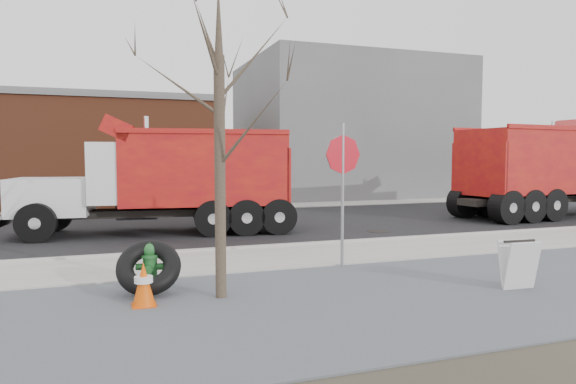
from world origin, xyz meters
name	(u,v)px	position (x,y,z in m)	size (l,w,h in m)	color
ground	(333,257)	(0.00, 0.00, 0.00)	(120.00, 120.00, 0.00)	#383328
gravel_verge	(417,294)	(0.00, -3.50, 0.01)	(60.00, 5.00, 0.03)	slate
sidewalk	(328,254)	(0.00, 0.25, 0.03)	(60.00, 2.50, 0.06)	#9E9B93
curb	(308,244)	(0.00, 1.55, 0.06)	(60.00, 0.15, 0.11)	#9E9B93
road	(259,224)	(0.00, 6.30, 0.01)	(60.00, 9.40, 0.02)	black
far_sidewalk	(224,208)	(0.00, 12.00, 0.03)	(60.00, 2.00, 0.06)	#9E9B93
building_grey	(346,130)	(9.00, 18.00, 4.00)	(12.00, 10.00, 8.00)	slate
bare_tree	(219,99)	(-3.20, -2.60, 3.30)	(3.20, 3.20, 5.20)	#382D23
fire_hydrant	(150,269)	(-4.28, -1.75, 0.40)	(0.50, 0.49, 0.88)	#296B35
truck_tire	(149,267)	(-4.32, -1.96, 0.48)	(1.26, 1.18, 0.97)	black
stop_sign	(343,171)	(-0.27, -1.10, 2.07)	(0.83, 0.13, 3.07)	gray
sandwich_board	(519,264)	(1.88, -3.81, 0.47)	(0.66, 0.44, 0.88)	silver
traffic_cone_near	(144,285)	(-4.45, -2.67, 0.36)	(0.37, 0.37, 0.72)	#EA5107
dump_truck_red_a	(555,167)	(11.60, 4.64, 1.94)	(9.63, 3.36, 3.82)	black
dump_truck_red_b	(169,176)	(-3.18, 5.06, 1.77)	(8.32, 3.29, 3.48)	black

